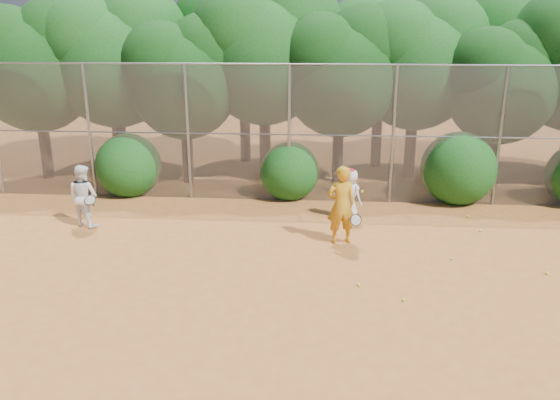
{
  "coord_description": "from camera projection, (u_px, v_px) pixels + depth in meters",
  "views": [
    {
      "loc": [
        -0.07,
        -9.71,
        4.97
      ],
      "look_at": [
        -1.0,
        2.5,
        1.1
      ],
      "focal_mm": 35.0,
      "sensor_mm": 36.0,
      "label": 1
    }
  ],
  "objects": [
    {
      "name": "player_yellow",
      "position": [
        341.0,
        205.0,
        12.97
      ],
      "size": [
        0.91,
        0.63,
        1.91
      ],
      "rotation": [
        0.0,
        0.0,
        3.41
      ],
      "color": "#C48917",
      "rests_on": "ground"
    },
    {
      "name": "player_white",
      "position": [
        83.0,
        196.0,
        14.14
      ],
      "size": [
        0.97,
        0.87,
        1.63
      ],
      "rotation": [
        0.0,
        0.0,
        2.75
      ],
      "color": "white",
      "rests_on": "ground"
    },
    {
      "name": "tree_2",
      "position": [
        185.0,
        73.0,
        17.42
      ],
      "size": [
        3.99,
        3.47,
        5.47
      ],
      "color": "black",
      "rests_on": "ground"
    },
    {
      "name": "tree_1",
      "position": [
        116.0,
        53.0,
        18.1
      ],
      "size": [
        4.64,
        4.03,
        6.35
      ],
      "color": "black",
      "rests_on": "ground"
    },
    {
      "name": "ball_5",
      "position": [
        468.0,
        217.0,
        14.95
      ],
      "size": [
        0.07,
        0.07,
        0.07
      ],
      "primitive_type": "sphere",
      "color": "#C4DB27",
      "rests_on": "ground"
    },
    {
      "name": "player_teen",
      "position": [
        350.0,
        194.0,
        14.66
      ],
      "size": [
        0.8,
        0.78,
        1.42
      ],
      "rotation": [
        0.0,
        0.0,
        2.41
      ],
      "color": "white",
      "rests_on": "ground"
    },
    {
      "name": "ball_1",
      "position": [
        480.0,
        231.0,
        13.9
      ],
      "size": [
        0.07,
        0.07,
        0.07
      ],
      "primitive_type": "sphere",
      "color": "#C4DB27",
      "rests_on": "ground"
    },
    {
      "name": "tree_10",
      "position": [
        245.0,
        38.0,
        20.05
      ],
      "size": [
        5.15,
        4.48,
        7.06
      ],
      "color": "black",
      "rests_on": "ground"
    },
    {
      "name": "ball_2",
      "position": [
        359.0,
        285.0,
        10.98
      ],
      "size": [
        0.07,
        0.07,
        0.07
      ],
      "primitive_type": "sphere",
      "color": "#C4DB27",
      "rests_on": "ground"
    },
    {
      "name": "ground",
      "position": [
        321.0,
        293.0,
        10.73
      ],
      "size": [
        80.0,
        80.0,
        0.0
      ],
      "primitive_type": "plane",
      "color": "#A65B25",
      "rests_on": "ground"
    },
    {
      "name": "tree_11",
      "position": [
        383.0,
        52.0,
        19.44
      ],
      "size": [
        4.64,
        4.03,
        6.35
      ],
      "color": "black",
      "rests_on": "ground"
    },
    {
      "name": "fence_back",
      "position": [
        319.0,
        133.0,
        15.82
      ],
      "size": [
        20.05,
        0.09,
        4.03
      ],
      "color": "gray",
      "rests_on": "ground"
    },
    {
      "name": "bush_1",
      "position": [
        290.0,
        169.0,
        16.52
      ],
      "size": [
        1.8,
        1.8,
        1.8
      ],
      "primitive_type": "sphere",
      "color": "#114612",
      "rests_on": "ground"
    },
    {
      "name": "tree_6",
      "position": [
        504.0,
        79.0,
        16.92
      ],
      "size": [
        3.86,
        3.36,
        5.29
      ],
      "color": "black",
      "rests_on": "ground"
    },
    {
      "name": "tree_12",
      "position": [
        508.0,
        41.0,
        19.58
      ],
      "size": [
        5.02,
        4.37,
        6.88
      ],
      "color": "black",
      "rests_on": "ground"
    },
    {
      "name": "bush_0",
      "position": [
        128.0,
        162.0,
        16.85
      ],
      "size": [
        2.0,
        2.0,
        2.0
      ],
      "primitive_type": "sphere",
      "color": "#114612",
      "rests_on": "ground"
    },
    {
      "name": "tree_0",
      "position": [
        36.0,
        61.0,
        17.87
      ],
      "size": [
        4.38,
        3.81,
        6.0
      ],
      "color": "black",
      "rests_on": "ground"
    },
    {
      "name": "tree_5",
      "position": [
        418.0,
        57.0,
        17.88
      ],
      "size": [
        4.51,
        3.92,
        6.17
      ],
      "color": "black",
      "rests_on": "ground"
    },
    {
      "name": "ball_4",
      "position": [
        404.0,
        300.0,
        10.37
      ],
      "size": [
        0.07,
        0.07,
        0.07
      ],
      "primitive_type": "sphere",
      "color": "#C4DB27",
      "rests_on": "ground"
    },
    {
      "name": "tree_4",
      "position": [
        342.0,
        68.0,
        17.39
      ],
      "size": [
        4.19,
        3.64,
        5.73
      ],
      "color": "black",
      "rests_on": "ground"
    },
    {
      "name": "ball_0",
      "position": [
        452.0,
        259.0,
        12.22
      ],
      "size": [
        0.07,
        0.07,
        0.07
      ],
      "primitive_type": "sphere",
      "color": "#C4DB27",
      "rests_on": "ground"
    },
    {
      "name": "tree_9",
      "position": [
        111.0,
        46.0,
        20.3
      ],
      "size": [
        4.83,
        4.2,
        6.62
      ],
      "color": "black",
      "rests_on": "ground"
    },
    {
      "name": "bush_2",
      "position": [
        458.0,
        165.0,
        16.1
      ],
      "size": [
        2.2,
        2.2,
        2.2
      ],
      "primitive_type": "sphere",
      "color": "#114612",
      "rests_on": "ground"
    },
    {
      "name": "ball_3",
      "position": [
        547.0,
        273.0,
        11.5
      ],
      "size": [
        0.07,
        0.07,
        0.07
      ],
      "primitive_type": "sphere",
      "color": "#C4DB27",
      "rests_on": "ground"
    },
    {
      "name": "tree_3",
      "position": [
        266.0,
        46.0,
        17.95
      ],
      "size": [
        4.89,
        4.26,
        6.7
      ],
      "color": "black",
      "rests_on": "ground"
    }
  ]
}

